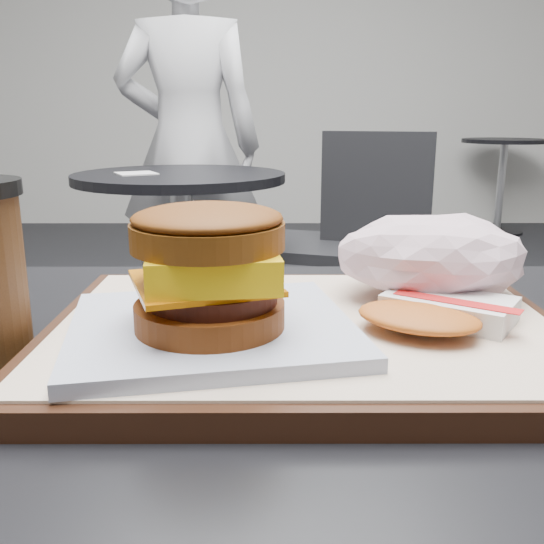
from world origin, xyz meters
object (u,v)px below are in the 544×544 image
at_px(hash_brown, 436,312).
at_px(neighbor_table, 182,232).
at_px(serving_tray, 306,333).
at_px(crumpled_wrapper, 432,256).
at_px(patron, 189,146).
at_px(breakfast_sandwich, 210,283).
at_px(neighbor_chair, 341,234).

xyz_separation_m(hash_brown, neighbor_table, (-0.42, 1.60, -0.25)).
bearing_deg(hash_brown, neighbor_table, 104.67).
bearing_deg(neighbor_table, serving_tray, -78.39).
bearing_deg(crumpled_wrapper, neighbor_table, 105.85).
height_order(hash_brown, patron, patron).
bearing_deg(patron, neighbor_table, 93.77).
relative_size(hash_brown, neighbor_table, 0.18).
bearing_deg(neighbor_table, breakfast_sandwich, -80.91).
bearing_deg(crumpled_wrapper, patron, 102.89).
height_order(serving_tray, patron, patron).
xyz_separation_m(neighbor_chair, patron, (-0.59, 0.33, 0.30)).
distance_m(serving_tray, neighbor_chair, 1.80).
bearing_deg(crumpled_wrapper, neighbor_chair, 85.77).
relative_size(hash_brown, crumpled_wrapper, 0.87).
xyz_separation_m(breakfast_sandwich, crumpled_wrapper, (0.17, 0.10, -0.00)).
xyz_separation_m(serving_tray, neighbor_chair, (0.23, 1.76, -0.27)).
distance_m(crumpled_wrapper, neighbor_table, 1.62).
xyz_separation_m(neighbor_table, neighbor_chair, (0.56, 0.17, -0.04)).
relative_size(serving_tray, hash_brown, 2.80).
relative_size(breakfast_sandwich, neighbor_table, 0.29).
relative_size(breakfast_sandwich, patron, 0.13).
relative_size(breakfast_sandwich, hash_brown, 1.61).
distance_m(hash_brown, patron, 2.15).
xyz_separation_m(serving_tray, neighbor_table, (-0.33, 1.59, -0.23)).
bearing_deg(neighbor_chair, patron, 150.83).
relative_size(breakfast_sandwich, crumpled_wrapper, 1.41).
xyz_separation_m(serving_tray, hash_brown, (0.09, -0.01, 0.02)).
xyz_separation_m(hash_brown, crumpled_wrapper, (0.01, 0.07, 0.02)).
distance_m(hash_brown, crumpled_wrapper, 0.08).
relative_size(serving_tray, neighbor_chair, 0.43).
distance_m(breakfast_sandwich, hash_brown, 0.16).
height_order(serving_tray, crumpled_wrapper, crumpled_wrapper).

